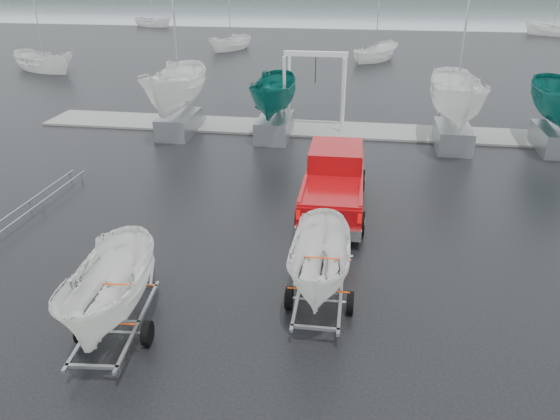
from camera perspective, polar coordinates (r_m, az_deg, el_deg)
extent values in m
plane|color=black|center=(17.95, -0.74, -3.22)|extent=(120.00, 120.00, 0.00)
plane|color=gray|center=(115.96, 8.17, 20.37)|extent=(300.00, 300.00, 0.00)
cube|color=gray|center=(29.94, 3.50, 8.48)|extent=(30.00, 3.00, 0.12)
cube|color=#95080B|center=(19.98, 5.61, 2.33)|extent=(2.18, 6.09, 0.99)
cube|color=#95080B|center=(20.73, 5.86, 5.48)|extent=(1.97, 2.43, 0.89)
cube|color=black|center=(20.71, 5.87, 5.61)|extent=(2.00, 2.17, 0.57)
cube|color=silver|center=(17.31, 5.02, -2.49)|extent=(2.11, 0.22, 0.37)
cylinder|color=black|center=(22.03, 3.26, 3.42)|extent=(0.33, 0.84, 0.84)
cylinder|color=black|center=(21.97, 8.43, 3.12)|extent=(0.33, 0.84, 0.84)
cylinder|color=black|center=(18.40, 2.14, -1.03)|extent=(0.33, 0.84, 0.84)
cylinder|color=black|center=(18.33, 8.32, -1.41)|extent=(0.33, 0.84, 0.84)
cube|color=gray|center=(14.62, 2.04, -8.30)|extent=(0.13, 3.60, 0.08)
cube|color=gray|center=(14.57, 6.39, -8.59)|extent=(0.13, 3.60, 0.08)
cylinder|color=gray|center=(14.50, 4.13, -9.38)|extent=(1.60, 0.10, 0.08)
cylinder|color=black|center=(14.56, 0.95, -9.15)|extent=(0.19, 0.60, 0.60)
cylinder|color=black|center=(14.48, 7.33, -9.58)|extent=(0.19, 0.60, 0.60)
imported|color=white|center=(13.52, 4.49, -0.77)|extent=(1.62, 1.66, 4.24)
cube|color=#FF4608|center=(14.98, 4.51, -5.03)|extent=(1.55, 0.07, 0.03)
cube|color=#FF4608|center=(13.61, 4.03, -8.35)|extent=(1.55, 0.07, 0.03)
cube|color=gray|center=(14.20, -18.86, -10.92)|extent=(0.44, 3.59, 0.08)
cube|color=gray|center=(13.85, -14.54, -11.31)|extent=(0.44, 3.59, 0.08)
cylinder|color=gray|center=(13.95, -16.92, -12.09)|extent=(1.60, 0.24, 0.08)
cylinder|color=black|center=(14.23, -20.01, -11.78)|extent=(0.24, 0.62, 0.60)
cylinder|color=black|center=(13.71, -13.70, -12.39)|extent=(0.24, 0.62, 0.60)
imported|color=white|center=(12.87, -17.94, -2.96)|extent=(1.82, 1.86, 4.41)
cube|color=#FF4608|center=(14.34, -15.98, -7.49)|extent=(1.55, 0.20, 0.03)
cube|color=#FF4608|center=(13.10, -18.15, -11.17)|extent=(1.55, 0.20, 0.03)
cylinder|color=silver|center=(28.86, 0.48, 11.90)|extent=(0.16, 0.58, 3.99)
cylinder|color=silver|center=(30.40, 0.94, 12.57)|extent=(0.16, 0.58, 3.99)
cylinder|color=silver|center=(28.58, 6.56, 11.62)|extent=(0.16, 0.58, 3.99)
cylinder|color=silver|center=(30.14, 6.72, 12.30)|extent=(0.16, 0.58, 3.99)
cube|color=silver|center=(29.08, 3.78, 15.97)|extent=(3.30, 0.25, 0.25)
cube|color=gray|center=(29.37, -10.51, 8.80)|extent=(1.60, 3.20, 1.10)
imported|color=white|center=(28.58, -11.11, 16.14)|extent=(2.45, 2.51, 6.51)
cube|color=gray|center=(28.32, -0.57, 8.62)|extent=(1.60, 3.20, 1.10)
imported|color=#0D6159|center=(27.58, -0.60, 15.25)|extent=(2.08, 2.13, 5.52)
cube|color=gray|center=(28.09, 17.57, 7.33)|extent=(1.60, 3.20, 1.10)
imported|color=white|center=(27.27, 18.62, 14.98)|extent=(2.46, 2.52, 6.53)
cube|color=gray|center=(29.48, 26.74, 6.61)|extent=(1.60, 3.20, 1.10)
cylinder|color=gray|center=(21.74, -23.63, 0.79)|extent=(0.06, 6.50, 0.06)
cylinder|color=gray|center=(22.01, -24.74, 0.86)|extent=(0.06, 6.50, 0.06)
imported|color=white|center=(50.41, -23.25, 13.22)|extent=(3.65, 3.62, 7.08)
cylinder|color=#B2B2B7|center=(49.90, -24.05, 17.68)|extent=(0.08, 0.08, 8.00)
imported|color=white|center=(57.99, -5.16, 16.32)|extent=(3.03, 3.06, 6.04)
cylinder|color=#B2B2B7|center=(57.54, -5.32, 20.26)|extent=(0.08, 0.08, 8.00)
imported|color=white|center=(52.11, 9.87, 15.12)|extent=(3.22, 3.24, 6.15)
cylinder|color=#B2B2B7|center=(51.61, 10.21, 19.49)|extent=(0.08, 0.08, 8.00)
imported|color=white|center=(76.50, 26.53, 16.00)|extent=(3.33, 3.30, 6.62)
cylinder|color=#B2B2B7|center=(76.17, 27.12, 18.93)|extent=(0.08, 0.08, 8.00)
imported|color=white|center=(80.28, -13.09, 18.15)|extent=(2.61, 2.56, 5.66)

